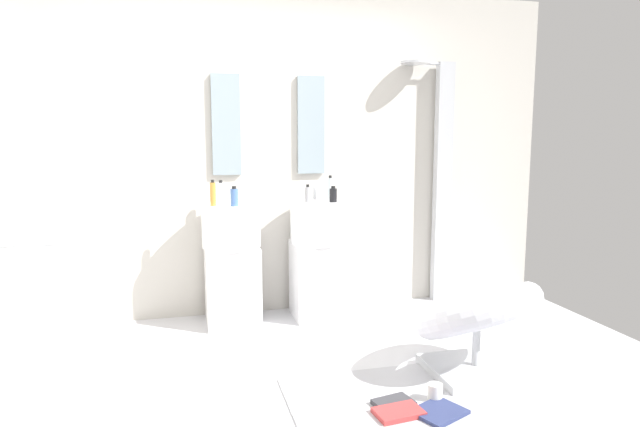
{
  "coord_description": "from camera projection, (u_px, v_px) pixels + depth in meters",
  "views": [
    {
      "loc": [
        -0.72,
        -2.84,
        1.45
      ],
      "look_at": [
        0.15,
        0.55,
        0.95
      ],
      "focal_mm": 31.23,
      "sensor_mm": 36.0,
      "label": 1
    }
  ],
  "objects": [
    {
      "name": "soap_bottle_amber",
      "position": [
        213.0,
        194.0,
        4.04
      ],
      "size": [
        0.04,
        0.04,
        0.19
      ],
      "color": "#C68C38",
      "rests_on": "pedestal_sink_left"
    },
    {
      "name": "area_rug",
      "position": [
        391.0,
        403.0,
        3.01
      ],
      "size": [
        1.09,
        0.89,
        0.01
      ],
      "primitive_type": "cube",
      "color": "#B2B2B7",
      "rests_on": "ground_plane"
    },
    {
      "name": "magazine_red",
      "position": [
        399.0,
        412.0,
        2.87
      ],
      "size": [
        0.26,
        0.19,
        0.03
      ],
      "primitive_type": "cube",
      "rotation": [
        0.0,
        0.0,
        0.12
      ],
      "color": "#B73838",
      "rests_on": "area_rug"
    },
    {
      "name": "magazine_charcoal",
      "position": [
        394.0,
        403.0,
        2.97
      ],
      "size": [
        0.23,
        0.18,
        0.03
      ],
      "primitive_type": "cube",
      "rotation": [
        0.0,
        0.0,
        0.21
      ],
      "color": "#38383D",
      "rests_on": "area_rug"
    },
    {
      "name": "soap_bottle_clear",
      "position": [
        330.0,
        189.0,
        4.38
      ],
      "size": [
        0.04,
        0.04,
        0.2
      ],
      "color": "silver",
      "rests_on": "pedestal_sink_right"
    },
    {
      "name": "lounge_chair",
      "position": [
        477.0,
        319.0,
        3.34
      ],
      "size": [
        1.05,
        1.05,
        0.65
      ],
      "color": "#B7BABF",
      "rests_on": "ground_plane"
    },
    {
      "name": "towel_rack",
      "position": [
        24.0,
        298.0,
        2.81
      ],
      "size": [
        0.37,
        0.22,
        0.95
      ],
      "color": "#B7BABF",
      "rests_on": "ground_plane"
    },
    {
      "name": "rear_partition",
      "position": [
        268.0,
        153.0,
        4.5
      ],
      "size": [
        4.8,
        0.1,
        2.6
      ],
      "primitive_type": "cube",
      "color": "beige",
      "rests_on": "ground_plane"
    },
    {
      "name": "magazine_navy",
      "position": [
        439.0,
        412.0,
        2.89
      ],
      "size": [
        0.32,
        0.3,
        0.02
      ],
      "primitive_type": "cube",
      "rotation": [
        0.0,
        0.0,
        0.43
      ],
      "color": "navy",
      "rests_on": "area_rug"
    },
    {
      "name": "coffee_mug",
      "position": [
        435.0,
        392.0,
        3.03
      ],
      "size": [
        0.08,
        0.08,
        0.09
      ],
      "primitive_type": "cylinder",
      "color": "white",
      "rests_on": "area_rug"
    },
    {
      "name": "pedestal_sink_left",
      "position": [
        232.0,
        262.0,
        4.24
      ],
      "size": [
        0.44,
        0.44,
        1.03
      ],
      "color": "white",
      "rests_on": "ground_plane"
    },
    {
      "name": "soap_bottle_black",
      "position": [
        333.0,
        195.0,
        4.27
      ],
      "size": [
        0.06,
        0.06,
        0.12
      ],
      "color": "black",
      "rests_on": "pedestal_sink_right"
    },
    {
      "name": "vanity_mirror_left",
      "position": [
        226.0,
        125.0,
        4.32
      ],
      "size": [
        0.22,
        0.03,
        0.78
      ],
      "primitive_type": "cube",
      "color": "#8C9EA8"
    },
    {
      "name": "soap_bottle_grey",
      "position": [
        308.0,
        194.0,
        4.26
      ],
      "size": [
        0.04,
        0.04,
        0.14
      ],
      "color": "#99999E",
      "rests_on": "pedestal_sink_right"
    },
    {
      "name": "shower_column",
      "position": [
        441.0,
        178.0,
        4.78
      ],
      "size": [
        0.49,
        0.24,
        2.05
      ],
      "color": "#B7BABF",
      "rests_on": "ground_plane"
    },
    {
      "name": "soap_bottle_white",
      "position": [
        221.0,
        192.0,
        4.24
      ],
      "size": [
        0.05,
        0.05,
        0.17
      ],
      "color": "white",
      "rests_on": "pedestal_sink_left"
    },
    {
      "name": "soap_bottle_blue",
      "position": [
        234.0,
        197.0,
        4.02
      ],
      "size": [
        0.06,
        0.06,
        0.15
      ],
      "color": "#4C72B7",
      "rests_on": "pedestal_sink_left"
    },
    {
      "name": "ground_plane",
      "position": [
        319.0,
        399.0,
        3.11
      ],
      "size": [
        4.8,
        3.6,
        0.04
      ],
      "primitive_type": "cube",
      "color": "silver"
    },
    {
      "name": "pedestal_sink_right",
      "position": [
        318.0,
        257.0,
        4.41
      ],
      "size": [
        0.44,
        0.44,
        1.03
      ],
      "color": "white",
      "rests_on": "ground_plane"
    },
    {
      "name": "vanity_mirror_right",
      "position": [
        311.0,
        125.0,
        4.49
      ],
      "size": [
        0.22,
        0.03,
        0.78
      ],
      "primitive_type": "cube",
      "color": "#8C9EA8"
    }
  ]
}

